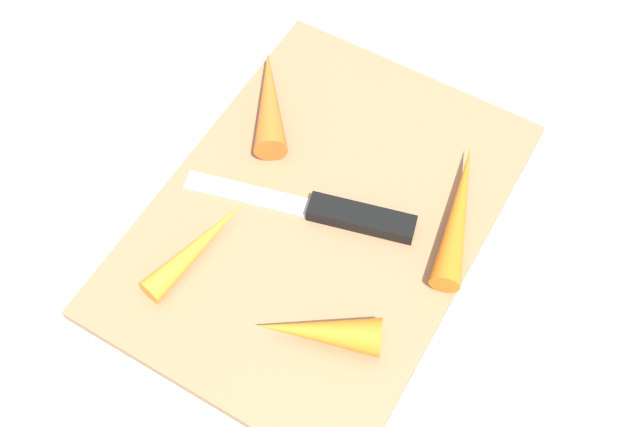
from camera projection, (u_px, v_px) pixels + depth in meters
name	position (u px, v px, depth m)	size (l,w,h in m)	color
ground_plane	(320.00, 221.00, 0.67)	(1.40, 1.40, 0.00)	#ADA8A0
cutting_board	(320.00, 217.00, 0.66)	(0.36, 0.26, 0.01)	#99704C
knife	(346.00, 215.00, 0.65)	(0.07, 0.20, 0.01)	#B7B7BC
carrot_longest	(458.00, 213.00, 0.64)	(0.03, 0.03, 0.14)	orange
carrot_long	(269.00, 99.00, 0.70)	(0.03, 0.03, 0.11)	orange
carrot_shortest	(319.00, 332.00, 0.59)	(0.03, 0.03, 0.09)	orange
carrot_short	(197.00, 247.00, 0.63)	(0.02, 0.02, 0.11)	orange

